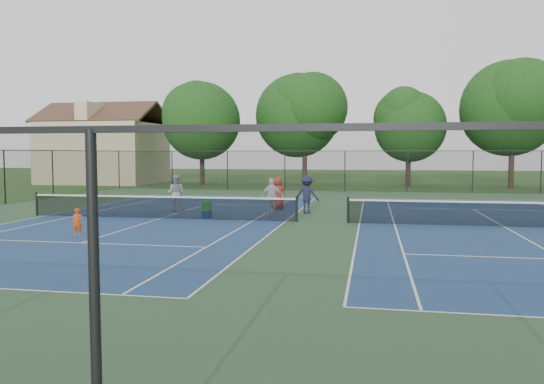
% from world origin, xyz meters
% --- Properties ---
extents(ground, '(140.00, 140.00, 0.00)m').
position_xyz_m(ground, '(0.00, 0.00, 0.00)').
color(ground, '#234716').
rests_on(ground, ground).
extents(court_pad, '(36.00, 36.00, 0.01)m').
position_xyz_m(court_pad, '(0.00, 0.00, 0.00)').
color(court_pad, '#2A4C2E').
rests_on(court_pad, ground).
extents(tennis_court_left, '(12.00, 23.83, 1.07)m').
position_xyz_m(tennis_court_left, '(-7.00, 0.00, 0.10)').
color(tennis_court_left, navy).
rests_on(tennis_court_left, ground).
extents(tennis_court_right, '(12.00, 23.83, 1.07)m').
position_xyz_m(tennis_court_right, '(7.00, 0.00, 0.10)').
color(tennis_court_right, navy).
rests_on(tennis_court_right, ground).
extents(perimeter_fence, '(36.08, 36.08, 3.02)m').
position_xyz_m(perimeter_fence, '(0.00, 0.00, 1.60)').
color(perimeter_fence, black).
rests_on(perimeter_fence, ground).
extents(tree_back_a, '(6.80, 6.80, 9.15)m').
position_xyz_m(tree_back_a, '(-13.00, 24.00, 6.04)').
color(tree_back_a, '#2D2116').
rests_on(tree_back_a, ground).
extents(tree_back_b, '(7.60, 7.60, 10.03)m').
position_xyz_m(tree_back_b, '(-4.00, 26.00, 6.60)').
color(tree_back_b, '#2D2116').
rests_on(tree_back_b, ground).
extents(tree_back_c, '(6.00, 6.00, 8.40)m').
position_xyz_m(tree_back_c, '(5.00, 25.00, 5.48)').
color(tree_back_c, '#2D2116').
rests_on(tree_back_c, ground).
extents(tree_back_d, '(7.80, 7.80, 10.37)m').
position_xyz_m(tree_back_d, '(13.00, 24.00, 6.82)').
color(tree_back_d, '#2D2116').
rests_on(tree_back_d, ground).
extents(clapboard_house, '(10.80, 8.10, 7.65)m').
position_xyz_m(clapboard_house, '(-23.00, 25.00, 3.09)').
color(clapboard_house, tan).
rests_on(clapboard_house, ground).
extents(child_player, '(0.40, 0.32, 0.96)m').
position_xyz_m(child_player, '(-7.88, -5.12, 0.48)').
color(child_player, '#E04E0E').
rests_on(child_player, ground).
extents(instructor, '(0.88, 0.68, 1.79)m').
position_xyz_m(instructor, '(-7.39, 2.89, 0.90)').
color(instructor, '#959597').
rests_on(instructor, ground).
extents(bystander_a, '(1.09, 0.63, 1.74)m').
position_xyz_m(bystander_a, '(-2.36, 1.46, 0.87)').
color(bystander_a, silver).
rests_on(bystander_a, ground).
extents(bystander_b, '(1.25, 0.86, 1.77)m').
position_xyz_m(bystander_b, '(-1.00, 3.15, 0.89)').
color(bystander_b, '#191A37').
rests_on(bystander_b, ground).
extents(bystander_c, '(0.82, 0.55, 1.65)m').
position_xyz_m(bystander_c, '(-2.65, 4.60, 0.82)').
color(bystander_c, maroon).
rests_on(bystander_c, ground).
extents(ball_crate, '(0.44, 0.39, 0.32)m').
position_xyz_m(ball_crate, '(-5.06, 0.46, 0.16)').
color(ball_crate, '#163A9A').
rests_on(ball_crate, ground).
extents(ball_hopper, '(0.39, 0.34, 0.43)m').
position_xyz_m(ball_hopper, '(-5.06, 0.46, 0.54)').
color(ball_hopper, green).
rests_on(ball_hopper, ball_crate).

